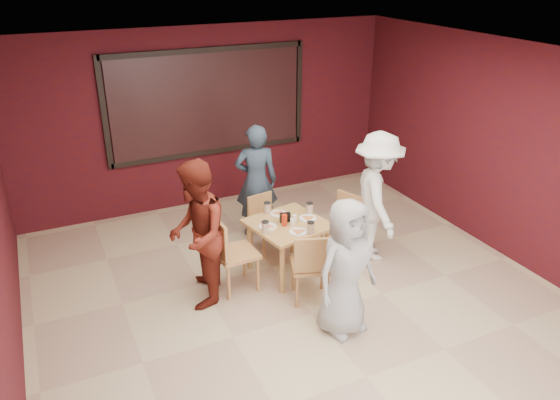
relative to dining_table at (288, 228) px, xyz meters
name	(u,v)px	position (x,y,z in m)	size (l,w,h in m)	color
floor	(312,314)	(-0.15, -0.95, -0.62)	(7.00, 7.00, 0.00)	#C4B188
window_blinds	(209,103)	(-0.15, 2.50, 1.03)	(3.00, 0.02, 1.50)	black
dining_table	(288,228)	(0.00, 0.00, 0.00)	(1.03, 1.03, 0.85)	#B5804A
chair_front	(312,264)	(-0.05, -0.73, -0.11)	(0.56, 0.56, 0.90)	#AB7342
chair_back	(264,220)	(-0.03, 0.67, -0.17)	(0.44, 0.44, 0.78)	#AB7342
chair_left	(230,250)	(-0.81, -0.08, -0.07)	(0.49, 0.49, 0.97)	#AB7342
chair_right	(344,222)	(0.87, 0.09, -0.13)	(0.53, 0.53, 0.86)	#AB7342
diner_front	(346,268)	(0.03, -1.32, 0.15)	(0.75, 0.49, 1.53)	#9C9C9C
diner_back	(256,181)	(0.05, 1.14, 0.20)	(0.60, 0.39, 1.64)	#2B3B4D
diner_left	(197,235)	(-1.20, -0.14, 0.25)	(0.84, 0.66, 1.73)	maroon
diner_right	(377,197)	(1.22, -0.12, 0.25)	(1.12, 0.64, 1.73)	white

